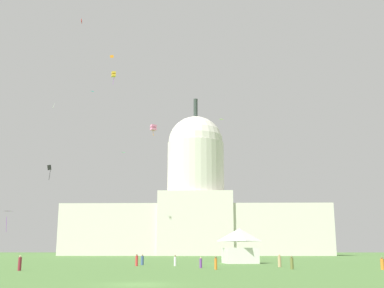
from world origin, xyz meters
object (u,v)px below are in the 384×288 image
at_px(person_maroon_mid_right, 20,264).
at_px(person_red_front_center, 137,261).
at_px(capitol_building, 196,209).
at_px(event_tent, 240,246).
at_px(person_denim_back_right, 142,260).
at_px(kite_red_high, 82,21).
at_px(kite_gold_high, 114,74).
at_px(kite_orange_high, 112,56).
at_px(kite_lime_high, 223,120).
at_px(kite_cyan_high, 92,93).
at_px(kite_black_low, 49,169).
at_px(person_olive_near_tent, 292,263).
at_px(kite_white_high, 54,105).
at_px(kite_pink_mid, 153,128).
at_px(person_purple_front_right, 201,263).
at_px(person_tan_near_tree_west, 280,261).
at_px(person_white_edge_west, 175,261).
at_px(person_orange_back_left, 382,264).
at_px(kite_green_mid, 125,154).
at_px(person_orange_lawn_far_left, 216,263).
at_px(kite_violet_low, 7,214).

bearing_deg(person_maroon_mid_right, person_red_front_center, -38.04).
bearing_deg(capitol_building, event_tent, -85.04).
xyz_separation_m(person_maroon_mid_right, person_denim_back_right, (11.72, 21.28, -0.06)).
xyz_separation_m(kite_red_high, kite_gold_high, (3.30, 20.39, -4.50)).
height_order(person_denim_back_right, kite_orange_high, kite_orange_high).
height_order(person_denim_back_right, kite_lime_high, kite_lime_high).
bearing_deg(capitol_building, kite_cyan_high, -130.82).
height_order(kite_red_high, kite_black_low, kite_red_high).
bearing_deg(person_denim_back_right, kite_orange_high, 33.45).
bearing_deg(person_maroon_mid_right, event_tent, -45.53).
height_order(person_olive_near_tent, kite_white_high, kite_white_high).
bearing_deg(kite_pink_mid, capitol_building, -33.88).
bearing_deg(person_denim_back_right, kite_pink_mid, 16.16).
bearing_deg(person_purple_front_right, person_tan_near_tree_west, 42.07).
bearing_deg(person_white_edge_west, person_orange_back_left, 112.54).
xyz_separation_m(kite_pink_mid, kite_cyan_high, (-29.80, 65.14, 30.25)).
height_order(event_tent, person_red_front_center, event_tent).
bearing_deg(capitol_building, kite_white_high, -110.72).
bearing_deg(kite_green_mid, person_orange_lawn_far_left, -117.53).
xyz_separation_m(person_orange_lawn_far_left, kite_red_high, (-27.84, 33.46, 50.13)).
bearing_deg(event_tent, kite_green_mid, 111.15).
relative_size(person_white_edge_west, person_denim_back_right, 0.98).
height_order(person_olive_near_tent, kite_pink_mid, kite_pink_mid).
xyz_separation_m(person_red_front_center, kite_violet_low, (-32.14, 27.89, 9.08)).
xyz_separation_m(person_tan_near_tree_west, person_orange_lawn_far_left, (-9.26, -9.17, -0.04)).
bearing_deg(kite_lime_high, kite_orange_high, -176.92).
bearing_deg(person_tan_near_tree_west, kite_red_high, 143.70).
bearing_deg(person_orange_back_left, kite_cyan_high, -116.31).
height_order(person_olive_near_tent, kite_violet_low, kite_violet_low).
xyz_separation_m(person_purple_front_right, kite_violet_low, (-41.91, 35.61, 9.23)).
xyz_separation_m(event_tent, kite_violet_low, (-48.80, 13.26, 6.75)).
bearing_deg(kite_black_low, kite_gold_high, -31.25).
xyz_separation_m(person_maroon_mid_right, kite_cyan_high, (-18.86, 106.05, 57.31)).
bearing_deg(person_denim_back_right, person_orange_lawn_far_left, -133.32).
relative_size(person_orange_back_left, kite_black_low, 0.53).
height_order(person_white_edge_west, person_denim_back_right, person_denim_back_right).
distance_m(event_tent, person_orange_lawn_far_left, 28.33).
bearing_deg(kite_black_low, person_orange_back_left, -136.52).
bearing_deg(person_purple_front_right, kite_green_mid, 130.56).
distance_m(person_orange_lawn_far_left, kite_pink_mid, 47.72).
xyz_separation_m(person_denim_back_right, kite_gold_high, (-13.13, 36.15, 45.63)).
xyz_separation_m(person_orange_back_left, kite_white_high, (-60.10, 53.87, 37.57)).
distance_m(event_tent, kite_black_low, 37.92).
bearing_deg(person_red_front_center, event_tent, 178.89).
bearing_deg(kite_lime_high, kite_black_low, -152.69).
bearing_deg(person_maroon_mid_right, kite_cyan_high, 6.42).
height_order(kite_pink_mid, kite_red_high, kite_red_high).
xyz_separation_m(person_tan_near_tree_west, kite_green_mid, (-35.94, 77.51, 31.31)).
distance_m(kite_pink_mid, kite_cyan_high, 77.75).
height_order(capitol_building, person_tan_near_tree_west, capitol_building).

